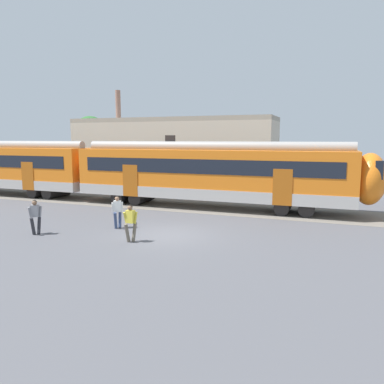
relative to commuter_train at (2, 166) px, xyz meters
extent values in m
plane|color=#515156|center=(18.22, -7.44, -2.25)|extent=(160.00, 160.00, 0.00)
cube|color=slate|center=(6.81, 0.01, -2.25)|extent=(80.00, 4.40, 0.01)
cube|color=#B2ADA8|center=(17.81, 0.01, -1.20)|extent=(18.00, 3.06, 0.70)
cube|color=orange|center=(17.81, 0.01, 0.35)|extent=(18.00, 3.00, 2.40)
cube|color=black|center=(17.81, -1.51, 0.55)|extent=(16.56, 0.03, 0.90)
cube|color=#AC5413|center=(22.76, -1.51, -0.50)|extent=(1.10, 0.04, 2.10)
cube|color=#AC5413|center=(12.86, -1.51, -0.50)|extent=(1.10, 0.04, 2.10)
cylinder|color=gray|center=(17.81, 0.01, 1.73)|extent=(17.64, 0.70, 0.70)
cube|color=black|center=(15.11, 0.01, 2.28)|extent=(0.70, 0.12, 0.40)
cylinder|color=black|center=(24.09, 0.01, -1.80)|extent=(0.90, 2.40, 0.90)
cylinder|color=black|center=(22.69, 0.01, -1.80)|extent=(0.90, 2.40, 0.90)
cylinder|color=black|center=(12.93, 0.01, -1.80)|extent=(0.90, 2.40, 0.90)
cylinder|color=black|center=(11.53, 0.01, -1.80)|extent=(0.90, 2.40, 0.90)
ellipsoid|color=orange|center=(27.36, 0.01, 0.00)|extent=(1.80, 2.85, 2.95)
cube|color=black|center=(27.71, 0.01, 0.60)|extent=(0.40, 2.40, 1.00)
cube|color=#AC5413|center=(4.16, -1.51, -0.50)|extent=(1.10, 0.04, 2.10)
cylinder|color=black|center=(5.49, 0.01, -1.80)|extent=(0.90, 2.40, 0.90)
cylinder|color=black|center=(4.09, 0.01, -1.80)|extent=(0.90, 2.40, 0.90)
cylinder|color=#28282D|center=(12.33, -9.71, -1.82)|extent=(0.26, 0.38, 0.87)
cylinder|color=#28282D|center=(12.40, -9.39, -1.82)|extent=(0.26, 0.38, 0.87)
cube|color=gray|center=(12.36, -9.55, -1.11)|extent=(0.42, 0.35, 0.56)
cylinder|color=gray|center=(12.54, -9.40, -1.16)|extent=(0.17, 0.26, 0.52)
cylinder|color=gray|center=(12.18, -9.70, -1.16)|extent=(0.17, 0.26, 0.52)
sphere|color=brown|center=(12.37, -9.57, -0.72)|extent=(0.22, 0.22, 0.22)
sphere|color=black|center=(12.36, -9.55, -0.69)|extent=(0.20, 0.20, 0.20)
cylinder|color=navy|center=(15.31, -7.29, -1.82)|extent=(0.28, 0.38, 0.87)
cylinder|color=navy|center=(15.36, -6.96, -1.82)|extent=(0.28, 0.38, 0.87)
cube|color=silver|center=(15.33, -7.12, -1.11)|extent=(0.42, 0.36, 0.56)
cylinder|color=silver|center=(15.51, -6.96, -1.16)|extent=(0.18, 0.26, 0.52)
cylinder|color=silver|center=(15.16, -7.28, -1.16)|extent=(0.18, 0.26, 0.52)
sphere|color=#9E7051|center=(15.34, -7.14, -0.72)|extent=(0.22, 0.22, 0.22)
sphere|color=black|center=(15.33, -7.12, -0.69)|extent=(0.20, 0.20, 0.20)
cube|color=#235633|center=(15.26, -6.96, -1.09)|extent=(0.32, 0.26, 0.40)
cylinder|color=#6B6051|center=(17.13, -9.25, -1.82)|extent=(0.17, 0.36, 0.87)
cylinder|color=#6B6051|center=(17.32, -8.98, -1.82)|extent=(0.17, 0.36, 0.87)
cube|color=gold|center=(17.23, -9.11, -1.11)|extent=(0.37, 0.26, 0.56)
cylinder|color=gold|center=(17.45, -9.04, -1.16)|extent=(0.10, 0.25, 0.52)
cylinder|color=gold|center=(17.00, -9.18, -1.16)|extent=(0.10, 0.25, 0.52)
sphere|color=brown|center=(17.22, -9.13, -0.72)|extent=(0.22, 0.22, 0.22)
sphere|color=black|center=(17.23, -9.11, -0.69)|extent=(0.20, 0.20, 0.20)
cube|color=beige|center=(11.09, 9.51, 0.75)|extent=(19.24, 5.00, 6.00)
cube|color=#9F9686|center=(11.09, 9.51, 3.95)|extent=(19.24, 5.00, 0.40)
cylinder|color=#8C6656|center=(5.32, 9.51, 5.35)|extent=(0.50, 0.50, 3.20)
cylinder|color=brown|center=(-1.01, 13.65, -0.40)|extent=(0.32, 0.32, 3.71)
sphere|color=#2D662D|center=(-1.01, 13.65, 2.84)|extent=(3.97, 3.97, 3.97)
camera|label=1|loc=(25.37, -23.13, 2.26)|focal=35.00mm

